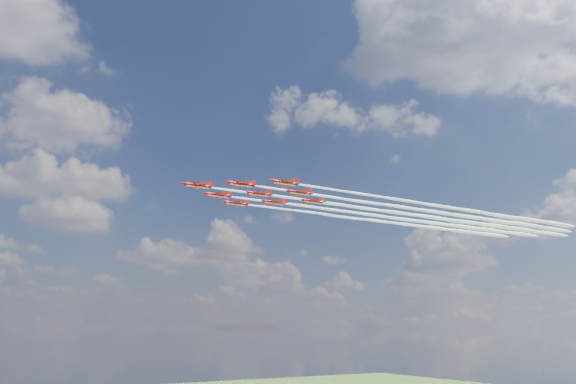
{
  "coord_description": "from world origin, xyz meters",
  "views": [
    {
      "loc": [
        -71.22,
        -137.79,
        41.74
      ],
      "look_at": [
        14.68,
        3.16,
        81.89
      ],
      "focal_mm": 35.0,
      "sensor_mm": 36.0,
      "label": 1
    }
  ],
  "objects": [
    {
      "name": "jet_tail",
      "position": [
        95.24,
        3.0,
        80.17
      ],
      "size": [
        149.21,
        8.1,
        2.37
      ],
      "rotation": [
        0.0,
        0.0,
        -0.0
      ],
      "color": "red"
    },
    {
      "name": "jet_row3_port",
      "position": [
        76.11,
        -12.1,
        80.17
      ],
      "size": [
        149.21,
        8.1,
        2.37
      ],
      "rotation": [
        0.0,
        0.0,
        -0.0
      ],
      "color": "red"
    },
    {
      "name": "jet_lead",
      "position": [
        57.12,
        3.17,
        80.17
      ],
      "size": [
        149.21,
        8.1,
        2.37
      ],
      "rotation": [
        0.0,
        0.0,
        -0.0
      ],
      "color": "red"
    },
    {
      "name": "jet_row2_starb",
      "position": [
        66.68,
        10.72,
        80.17
      ],
      "size": [
        149.21,
        8.1,
        2.37
      ],
      "rotation": [
        0.0,
        0.0,
        -0.0
      ],
      "color": "red"
    },
    {
      "name": "jet_row3_starb",
      "position": [
        76.25,
        18.27,
        80.17
      ],
      "size": [
        149.21,
        8.1,
        2.37
      ],
      "rotation": [
        0.0,
        0.0,
        -0.0
      ],
      "color": "red"
    },
    {
      "name": "jet_row2_port",
      "position": [
        66.61,
        -4.46,
        80.17
      ],
      "size": [
        149.21,
        8.1,
        2.37
      ],
      "rotation": [
        0.0,
        0.0,
        -0.0
      ],
      "color": "red"
    },
    {
      "name": "jet_row4_starb",
      "position": [
        85.74,
        10.63,
        80.17
      ],
      "size": [
        149.21,
        8.1,
        2.37
      ],
      "rotation": [
        0.0,
        0.0,
        -0.0
      ],
      "color": "red"
    },
    {
      "name": "jet_row4_port",
      "position": [
        85.67,
        -4.55,
        80.17
      ],
      "size": [
        149.21,
        8.1,
        2.37
      ],
      "rotation": [
        0.0,
        0.0,
        -0.0
      ],
      "color": "red"
    },
    {
      "name": "jet_row3_centre",
      "position": [
        76.18,
        3.09,
        80.17
      ],
      "size": [
        149.21,
        8.1,
        2.37
      ],
      "rotation": [
        0.0,
        0.0,
        -0.0
      ],
      "color": "red"
    }
  ]
}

